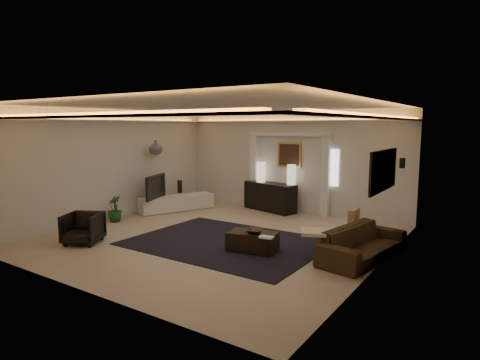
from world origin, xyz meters
The scene contains 33 objects.
floor centered at (0.00, 0.00, 0.00)m, with size 7.00×7.00×0.00m, color #BFA991.
ceiling centered at (0.00, 0.00, 2.90)m, with size 7.00×7.00×0.00m, color white.
wall_back centered at (0.00, 3.50, 1.45)m, with size 7.00×7.00×0.00m, color silver.
wall_front centered at (0.00, -3.50, 1.45)m, with size 7.00×7.00×0.00m, color silver.
wall_left centered at (-3.50, 0.00, 1.45)m, with size 7.00×7.00×0.00m, color silver.
wall_right centered at (3.50, 0.00, 1.45)m, with size 7.00×7.00×0.00m, color silver.
cove_soffit centered at (0.00, 0.00, 2.62)m, with size 7.00×7.00×0.04m, color silver.
daylight_slit centered at (1.35, 3.48, 1.35)m, with size 0.25×0.03×1.00m, color white.
area_rug centered at (0.40, -0.20, 0.01)m, with size 4.00×3.00×0.01m, color black.
pilaster_left centered at (-1.15, 3.40, 1.10)m, with size 0.22×0.20×2.20m, color silver.
pilaster_right centered at (1.15, 3.40, 1.10)m, with size 0.22×0.20×2.20m, color silver.
alcove_header centered at (0.00, 3.40, 2.25)m, with size 2.52×0.20×0.12m, color silver.
painting_frame centered at (0.00, 3.47, 1.65)m, with size 0.74×0.04×0.74m, color tan.
painting_canvas centered at (0.00, 3.44, 1.65)m, with size 0.62×0.02×0.62m, color #4C2D1E.
art_panel_frame centered at (3.47, 0.30, 1.70)m, with size 0.04×1.64×0.74m, color black.
art_panel_gold centered at (3.44, 0.30, 1.70)m, with size 0.02×1.50×0.62m, color tan.
wall_sconce centered at (3.38, 2.20, 1.68)m, with size 0.12×0.12×0.22m, color black.
wall_niche centered at (-3.44, 1.40, 1.65)m, with size 0.10×0.55×0.04m, color silver.
console centered at (-0.48, 3.20, 0.40)m, with size 1.69×0.53×0.84m, color black.
lamp_left centered at (-0.82, 3.25, 1.09)m, with size 0.26×0.26×0.59m, color #FFE4BD.
lamp_right centered at (0.19, 3.25, 1.09)m, with size 0.25×0.25×0.57m, color beige.
media_ledge centered at (-2.78, 1.68, 0.23)m, with size 0.56×2.23×0.42m, color silver.
tv centered at (-3.06, 0.98, 0.79)m, with size 0.15×1.18×0.68m, color black.
figurine centered at (-3.06, 2.15, 0.64)m, with size 0.14×0.14×0.39m, color black.
ginger_jar centered at (-3.15, 1.26, 1.87)m, with size 0.39×0.39×0.41m, color #43515E.
plant centered at (-3.15, -0.27, 0.34)m, with size 0.38×0.38×0.68m, color #1B4D1A.
sofa centered at (3.15, 0.32, 0.31)m, with size 0.82×2.10×0.61m, color #47301C.
throw_blanket centered at (2.48, -0.26, 0.55)m, with size 0.59×0.48×0.06m, color white.
throw_pillow centered at (2.71, 1.10, 0.55)m, with size 0.14×0.46×0.46m, color tan.
coffee_table centered at (1.17, -0.40, 0.20)m, with size 0.97×0.53×0.36m, color black.
bowl centered at (1.24, -0.44, 0.45)m, with size 0.34×0.34×0.08m, color #372716.
magazine centered at (1.61, -0.61, 0.42)m, with size 0.26×0.19×0.03m, color white.
armchair centered at (-2.10, -1.95, 0.33)m, with size 0.71×0.73×0.66m, color black.
Camera 1 is at (5.33, -7.07, 2.49)m, focal length 30.41 mm.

